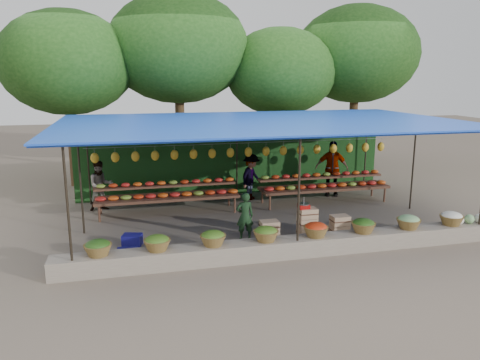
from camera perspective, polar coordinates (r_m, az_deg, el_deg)
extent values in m
plane|color=#675C4C|center=(13.38, 2.55, -4.87)|extent=(60.00, 60.00, 0.00)
cube|color=#70655A|center=(10.85, 6.71, -8.07)|extent=(10.60, 0.55, 0.40)
cylinder|color=black|center=(9.76, -20.23, -3.74)|extent=(0.05, 0.05, 2.80)
cylinder|color=black|center=(10.35, 7.17, -2.13)|extent=(0.05, 0.05, 2.80)
cylinder|color=black|center=(12.56, -18.89, -0.10)|extent=(0.05, 0.05, 2.80)
cylinder|color=black|center=(15.09, 20.37, 1.83)|extent=(0.05, 0.05, 2.80)
cylinder|color=black|center=(15.40, -18.04, 2.20)|extent=(0.05, 0.05, 2.80)
cylinder|color=black|center=(15.78, -0.39, 3.06)|extent=(0.05, 0.05, 2.80)
cylinder|color=black|center=(17.53, 15.09, 3.58)|extent=(0.05, 0.05, 2.80)
cube|color=blue|center=(12.82, 2.67, 7.15)|extent=(10.80, 6.60, 0.04)
cube|color=blue|center=(10.95, 5.65, 5.22)|extent=(10.80, 2.19, 0.26)
cube|color=blue|center=(14.76, 0.43, 7.18)|extent=(10.80, 2.19, 0.26)
cylinder|color=gray|center=(14.25, 1.03, 4.55)|extent=(9.60, 0.01, 0.01)
ellipsoid|color=gold|center=(13.85, -17.29, 2.57)|extent=(0.23, 0.17, 0.30)
ellipsoid|color=gold|center=(13.82, -14.97, 2.70)|extent=(0.23, 0.17, 0.30)
ellipsoid|color=gold|center=(13.82, -12.64, 2.82)|extent=(0.23, 0.17, 0.30)
ellipsoid|color=gold|center=(13.85, -10.31, 2.94)|extent=(0.23, 0.17, 0.30)
ellipsoid|color=gold|center=(13.89, -7.99, 3.05)|extent=(0.23, 0.17, 0.30)
ellipsoid|color=gold|center=(13.96, -5.69, 3.16)|extent=(0.23, 0.17, 0.30)
ellipsoid|color=gold|center=(14.05, -3.42, 3.26)|extent=(0.23, 0.17, 0.30)
ellipsoid|color=gold|center=(14.16, -1.18, 3.35)|extent=(0.23, 0.17, 0.30)
ellipsoid|color=gold|center=(14.29, 1.03, 3.44)|extent=(0.23, 0.17, 0.30)
ellipsoid|color=gold|center=(14.45, 3.19, 3.52)|extent=(0.23, 0.17, 0.30)
ellipsoid|color=gold|center=(14.62, 5.30, 3.60)|extent=(0.23, 0.17, 0.30)
ellipsoid|color=gold|center=(14.81, 7.36, 3.66)|extent=(0.23, 0.17, 0.30)
ellipsoid|color=gold|center=(15.03, 9.36, 3.72)|extent=(0.23, 0.17, 0.30)
ellipsoid|color=gold|center=(15.26, 11.31, 3.78)|extent=(0.23, 0.17, 0.30)
ellipsoid|color=gold|center=(15.50, 13.20, 3.83)|extent=(0.23, 0.17, 0.30)
ellipsoid|color=gold|center=(15.76, 15.02, 3.87)|extent=(0.23, 0.17, 0.30)
ellipsoid|color=gold|center=(16.04, 16.79, 3.91)|extent=(0.23, 0.17, 0.30)
ellipsoid|color=#275015|center=(10.09, -16.96, -7.63)|extent=(0.52, 0.52, 0.23)
ellipsoid|color=#40681B|center=(10.09, -10.09, -7.27)|extent=(0.52, 0.52, 0.23)
ellipsoid|color=#40681B|center=(10.22, -3.33, -6.82)|extent=(0.52, 0.52, 0.23)
ellipsoid|color=#40681B|center=(10.49, 3.16, -6.29)|extent=(0.52, 0.52, 0.23)
ellipsoid|color=#B52B0F|center=(10.89, 9.24, -5.73)|extent=(0.52, 0.52, 0.23)
ellipsoid|color=#275015|center=(11.40, 14.82, -5.15)|extent=(0.52, 0.52, 0.23)
ellipsoid|color=#77AB6B|center=(12.01, 19.87, -4.59)|extent=(0.52, 0.52, 0.23)
ellipsoid|color=white|center=(12.71, 24.39, -4.05)|extent=(0.52, 0.52, 0.23)
cube|color=#1B4D1C|center=(16.05, -0.59, 2.68)|extent=(10.60, 0.06, 2.50)
cylinder|color=#3B2715|center=(18.24, -19.77, 5.47)|extent=(0.36, 0.36, 3.97)
ellipsoid|color=#153A10|center=(18.13, -20.37, 13.26)|extent=(4.77, 4.77, 3.69)
cylinder|color=#3B2715|center=(18.64, -7.32, 7.03)|extent=(0.36, 0.36, 4.48)
ellipsoid|color=#153A10|center=(18.59, -7.57, 15.66)|extent=(5.39, 5.39, 4.17)
cylinder|color=#3B2715|center=(19.27, 4.78, 6.12)|extent=(0.36, 0.36, 3.71)
ellipsoid|color=#153A10|center=(19.15, 4.91, 13.04)|extent=(4.47, 4.47, 3.45)
cylinder|color=#3B2715|center=(20.97, 13.62, 7.22)|extent=(0.36, 0.36, 4.35)
ellipsoid|color=#153A10|center=(20.91, 14.01, 14.65)|extent=(5.24, 5.24, 4.05)
cube|color=#482A1D|center=(14.03, -8.81, -2.06)|extent=(4.20, 0.95, 0.08)
cube|color=#482A1D|center=(14.25, -8.96, -0.68)|extent=(4.20, 0.35, 0.06)
cylinder|color=#482A1D|center=(13.68, -16.79, -3.92)|extent=(0.06, 0.06, 0.50)
cylinder|color=#482A1D|center=(14.01, -0.65, -2.99)|extent=(0.06, 0.06, 0.50)
cylinder|color=#482A1D|center=(14.45, -16.65, -3.04)|extent=(0.06, 0.06, 0.50)
cylinder|color=#482A1D|center=(14.76, -1.36, -2.18)|extent=(0.06, 0.06, 0.50)
ellipsoid|color=red|center=(13.83, -16.63, -2.23)|extent=(0.31, 0.26, 0.13)
ellipsoid|color=olive|center=(14.20, -16.62, -0.73)|extent=(0.26, 0.22, 0.12)
ellipsoid|color=#D54C12|center=(13.82, -15.18, -2.16)|extent=(0.31, 0.26, 0.13)
ellipsoid|color=#B52B0F|center=(14.19, -15.21, -0.65)|extent=(0.26, 0.22, 0.12)
ellipsoid|color=olive|center=(13.81, -13.73, -2.08)|extent=(0.31, 0.26, 0.13)
ellipsoid|color=red|center=(14.19, -13.80, -0.58)|extent=(0.26, 0.22, 0.12)
ellipsoid|color=#B52B0F|center=(13.81, -12.28, -2.01)|extent=(0.31, 0.26, 0.13)
ellipsoid|color=#D54C12|center=(14.19, -12.39, -0.50)|extent=(0.26, 0.22, 0.12)
ellipsoid|color=red|center=(13.83, -10.83, -1.93)|extent=(0.31, 0.26, 0.13)
ellipsoid|color=red|center=(14.20, -10.98, -0.43)|extent=(0.26, 0.22, 0.12)
ellipsoid|color=#D54C12|center=(13.85, -9.38, -1.85)|extent=(0.31, 0.26, 0.13)
ellipsoid|color=#D54C12|center=(14.22, -9.57, -0.36)|extent=(0.26, 0.22, 0.12)
ellipsoid|color=red|center=(13.88, -7.94, -1.77)|extent=(0.31, 0.26, 0.13)
ellipsoid|color=olive|center=(14.25, -8.17, -0.28)|extent=(0.26, 0.22, 0.12)
ellipsoid|color=#D54C12|center=(13.91, -6.51, -1.69)|extent=(0.31, 0.26, 0.13)
ellipsoid|color=#B52B0F|center=(14.29, -6.77, -0.21)|extent=(0.26, 0.22, 0.12)
ellipsoid|color=olive|center=(13.96, -5.09, -1.61)|extent=(0.31, 0.26, 0.13)
ellipsoid|color=red|center=(14.33, -5.39, -0.13)|extent=(0.26, 0.22, 0.12)
ellipsoid|color=#B52B0F|center=(14.02, -3.67, -1.53)|extent=(0.31, 0.26, 0.13)
ellipsoid|color=#D54C12|center=(14.39, -4.01, -0.06)|extent=(0.26, 0.22, 0.12)
ellipsoid|color=red|center=(14.08, -2.27, -1.44)|extent=(0.31, 0.26, 0.13)
ellipsoid|color=red|center=(14.45, -2.64, 0.01)|extent=(0.26, 0.22, 0.12)
ellipsoid|color=#D54C12|center=(14.15, -0.88, -1.36)|extent=(0.31, 0.26, 0.13)
ellipsoid|color=#D54C12|center=(14.52, -1.29, 0.09)|extent=(0.26, 0.22, 0.12)
cube|color=#482A1D|center=(15.27, 10.21, -0.91)|extent=(4.20, 0.95, 0.08)
cube|color=#482A1D|center=(15.48, 9.80, 0.35)|extent=(4.20, 0.35, 0.06)
cylinder|color=#482A1D|center=(14.29, 3.65, -2.70)|extent=(0.06, 0.06, 0.50)
cylinder|color=#482A1D|center=(15.88, 17.20, -1.69)|extent=(0.06, 0.06, 0.50)
cylinder|color=#482A1D|center=(15.03, 2.74, -1.92)|extent=(0.06, 0.06, 0.50)
cylinder|color=#482A1D|center=(16.55, 15.79, -1.04)|extent=(0.06, 0.06, 0.50)
ellipsoid|color=red|center=(14.45, 3.56, -1.10)|extent=(0.31, 0.26, 0.13)
ellipsoid|color=olive|center=(14.81, 3.06, 0.32)|extent=(0.26, 0.22, 0.12)
ellipsoid|color=#D54C12|center=(14.56, 4.88, -1.02)|extent=(0.31, 0.26, 0.13)
ellipsoid|color=#B52B0F|center=(14.91, 4.34, 0.39)|extent=(0.26, 0.22, 0.12)
ellipsoid|color=olive|center=(14.67, 6.17, -0.94)|extent=(0.31, 0.26, 0.13)
ellipsoid|color=red|center=(15.02, 5.61, 0.45)|extent=(0.26, 0.22, 0.12)
ellipsoid|color=#B52B0F|center=(14.79, 7.45, -0.86)|extent=(0.31, 0.26, 0.13)
ellipsoid|color=#D54C12|center=(15.14, 6.86, 0.52)|extent=(0.26, 0.22, 0.12)
ellipsoid|color=red|center=(14.92, 8.70, -0.78)|extent=(0.31, 0.26, 0.13)
ellipsoid|color=red|center=(15.27, 8.09, 0.59)|extent=(0.26, 0.22, 0.12)
ellipsoid|color=#D54C12|center=(15.06, 9.93, -0.70)|extent=(0.31, 0.26, 0.13)
ellipsoid|color=#D54C12|center=(15.40, 9.30, 0.65)|extent=(0.26, 0.22, 0.12)
ellipsoid|color=red|center=(15.20, 11.14, -0.63)|extent=(0.31, 0.26, 0.13)
ellipsoid|color=olive|center=(15.54, 10.49, 0.71)|extent=(0.26, 0.22, 0.12)
ellipsoid|color=#D54C12|center=(15.35, 12.32, -0.55)|extent=(0.31, 0.26, 0.13)
ellipsoid|color=#B52B0F|center=(15.69, 11.65, 0.77)|extent=(0.26, 0.22, 0.12)
ellipsoid|color=olive|center=(15.50, 13.49, -0.48)|extent=(0.31, 0.26, 0.13)
ellipsoid|color=red|center=(15.84, 12.79, 0.83)|extent=(0.26, 0.22, 0.12)
ellipsoid|color=#B52B0F|center=(15.67, 14.62, -0.41)|extent=(0.31, 0.26, 0.13)
ellipsoid|color=#D54C12|center=(16.00, 13.92, 0.89)|extent=(0.26, 0.22, 0.12)
ellipsoid|color=red|center=(15.84, 15.74, -0.33)|extent=(0.31, 0.26, 0.13)
ellipsoid|color=red|center=(16.16, 15.01, 0.94)|extent=(0.26, 0.22, 0.12)
ellipsoid|color=#D54C12|center=(16.01, 16.83, -0.26)|extent=(0.31, 0.26, 0.13)
ellipsoid|color=#D54C12|center=(16.33, 16.09, 1.00)|extent=(0.26, 0.22, 0.12)
cube|color=tan|center=(11.72, 3.59, -6.80)|extent=(0.45, 0.34, 0.25)
cube|color=tan|center=(11.64, 3.61, -5.60)|extent=(0.45, 0.34, 0.25)
cube|color=tan|center=(12.05, 8.16, -6.37)|extent=(0.45, 0.34, 0.25)
cube|color=tan|center=(11.97, 8.20, -5.19)|extent=(0.45, 0.34, 0.25)
cube|color=tan|center=(11.89, 8.24, -4.00)|extent=(0.45, 0.34, 0.25)
cube|color=tan|center=(12.40, 12.04, -5.97)|extent=(0.45, 0.34, 0.25)
cube|color=tan|center=(12.32, 12.10, -4.82)|extent=(0.45, 0.34, 0.25)
cube|color=#B2100E|center=(11.80, 7.76, -3.21)|extent=(0.26, 0.23, 0.11)
cylinder|color=gray|center=(11.78, 7.77, -2.90)|extent=(0.28, 0.28, 0.03)
cylinder|color=gray|center=(11.76, 7.79, -2.51)|extent=(0.03, 0.03, 0.19)
imported|color=#163219|center=(11.65, 0.60, -4.42)|extent=(0.45, 0.31, 1.21)
imported|color=slate|center=(14.74, -16.62, -0.68)|extent=(0.87, 0.76, 1.53)
imported|color=slate|center=(15.39, 1.38, 0.37)|extent=(1.09, 1.08, 1.51)
imported|color=slate|center=(16.18, 11.11, 1.40)|extent=(1.19, 0.82, 1.88)
cube|color=navy|center=(10.80, -13.61, -8.85)|extent=(0.48, 0.38, 0.26)
cube|color=navy|center=(11.69, -13.00, -7.13)|extent=(0.52, 0.44, 0.27)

